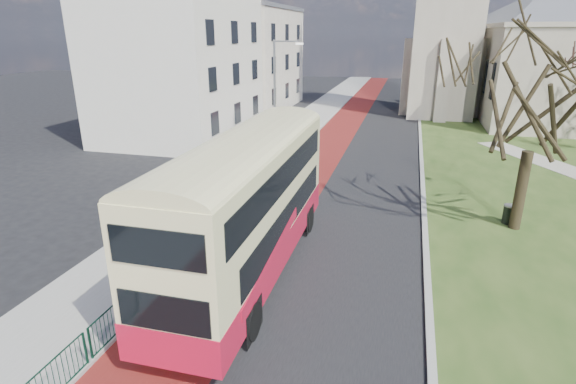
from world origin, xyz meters
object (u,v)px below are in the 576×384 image
(streetlamp, at_px, (277,92))
(litter_bin, at_px, (509,214))
(winter_tree_near, at_px, (540,84))
(bus, at_px, (248,200))

(streetlamp, bearing_deg, litter_bin, -34.35)
(streetlamp, xyz_separation_m, winter_tree_near, (14.45, -10.26, 1.97))
(winter_tree_near, distance_m, litter_bin, 6.08)
(winter_tree_near, height_order, litter_bin, winter_tree_near)
(streetlamp, height_order, litter_bin, streetlamp)
(bus, bearing_deg, litter_bin, 35.52)
(winter_tree_near, bearing_deg, bus, -146.64)
(winter_tree_near, bearing_deg, streetlamp, 144.63)
(streetlamp, height_order, winter_tree_near, winter_tree_near)
(winter_tree_near, bearing_deg, litter_bin, 110.76)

